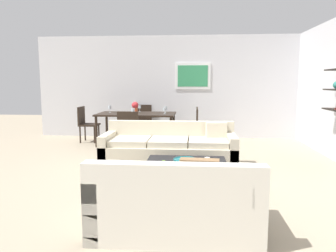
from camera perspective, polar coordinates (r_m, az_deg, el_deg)
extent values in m
plane|color=tan|center=(5.43, 0.70, -8.17)|extent=(18.00, 18.00, 0.00)
cube|color=silver|center=(8.74, 4.40, 6.80)|extent=(8.40, 0.06, 2.70)
cube|color=white|center=(8.69, 4.34, 8.72)|extent=(0.93, 0.02, 0.69)
cube|color=#338C59|center=(8.68, 4.34, 8.72)|extent=(0.79, 0.01, 0.55)
cube|color=beige|center=(5.67, 0.19, -5.28)|extent=(2.28, 0.90, 0.42)
cube|color=beige|center=(5.96, 0.48, -0.83)|extent=(2.28, 0.16, 0.36)
cube|color=beige|center=(5.83, -10.35, -4.13)|extent=(0.14, 0.90, 0.60)
cube|color=beige|center=(5.66, 11.05, -4.50)|extent=(0.14, 0.90, 0.60)
cube|color=beige|center=(5.67, -6.57, -2.65)|extent=(0.65, 0.70, 0.10)
cube|color=beige|center=(5.58, 0.15, -2.77)|extent=(0.65, 0.70, 0.10)
cube|color=beige|center=(5.56, 7.00, -2.86)|extent=(0.65, 0.70, 0.10)
cube|color=beige|center=(5.78, 8.44, -1.19)|extent=(0.37, 0.17, 0.36)
cube|color=silver|center=(3.38, 1.38, -14.43)|extent=(1.62, 0.90, 0.42)
cube|color=silver|center=(2.90, 0.95, -10.03)|extent=(1.62, 0.16, 0.36)
cube|color=silver|center=(3.39, 14.32, -12.99)|extent=(0.14, 0.90, 0.60)
cube|color=silver|center=(3.47, -11.20, -12.40)|extent=(0.14, 0.90, 0.60)
cube|color=silver|center=(3.33, 7.30, -10.09)|extent=(0.65, 0.70, 0.10)
cube|color=silver|center=(3.36, -4.35, -9.85)|extent=(0.65, 0.70, 0.10)
cube|color=#99724C|center=(3.07, 5.51, -9.08)|extent=(0.37, 0.15, 0.36)
cube|color=black|center=(4.51, 3.14, -8.98)|extent=(1.12, 1.03, 0.38)
cylinder|color=#19666B|center=(4.43, 3.00, -6.28)|extent=(0.31, 0.31, 0.07)
torus|color=#19666B|center=(4.42, 3.01, -5.83)|extent=(0.32, 0.32, 0.02)
cylinder|color=silver|center=(4.60, 6.87, -5.85)|extent=(0.07, 0.07, 0.06)
sphere|color=#669E2D|center=(4.36, -0.76, -6.47)|extent=(0.07, 0.07, 0.07)
cube|color=black|center=(7.78, -5.52, 2.10)|extent=(1.83, 1.00, 0.04)
cylinder|color=black|center=(7.60, -12.43, -1.02)|extent=(0.06, 0.06, 0.71)
cylinder|color=black|center=(7.28, 0.52, -1.22)|extent=(0.06, 0.06, 0.71)
cylinder|color=black|center=(8.44, -10.67, -0.13)|extent=(0.06, 0.06, 0.71)
cylinder|color=black|center=(8.15, 0.99, -0.27)|extent=(0.06, 0.06, 0.71)
cube|color=black|center=(8.61, -4.51, 0.64)|extent=(0.44, 0.44, 0.04)
cube|color=black|center=(8.78, -4.32, 2.32)|extent=(0.44, 0.04, 0.43)
cylinder|color=black|center=(8.50, -5.89, -1.00)|extent=(0.04, 0.04, 0.41)
cylinder|color=black|center=(8.44, -3.49, -1.04)|extent=(0.04, 0.04, 0.41)
cylinder|color=black|center=(8.85, -5.46, -0.65)|extent=(0.04, 0.04, 0.41)
cylinder|color=black|center=(8.79, -3.15, -0.68)|extent=(0.04, 0.04, 0.41)
cube|color=black|center=(7.91, 3.64, 0.02)|extent=(0.44, 0.44, 0.04)
cube|color=black|center=(7.88, 5.11, 1.70)|extent=(0.04, 0.44, 0.43)
cylinder|color=black|center=(8.12, 2.38, -1.37)|extent=(0.04, 0.04, 0.41)
cylinder|color=black|center=(7.77, 2.26, -1.78)|extent=(0.04, 0.04, 0.41)
cylinder|color=black|center=(8.12, 4.92, -1.40)|extent=(0.04, 0.04, 0.41)
cylinder|color=black|center=(7.76, 4.92, -1.81)|extent=(0.04, 0.04, 0.41)
cube|color=black|center=(7.46, 3.56, -0.43)|extent=(0.44, 0.44, 0.04)
cube|color=black|center=(7.43, 5.11, 1.34)|extent=(0.04, 0.44, 0.43)
cylinder|color=black|center=(7.68, 2.23, -1.89)|extent=(0.04, 0.04, 0.41)
cylinder|color=black|center=(7.33, 2.10, -2.36)|extent=(0.04, 0.04, 0.41)
cylinder|color=black|center=(7.68, 4.92, -1.92)|extent=(0.04, 0.04, 0.41)
cylinder|color=black|center=(7.32, 4.92, -2.39)|extent=(0.04, 0.04, 0.41)
cube|color=black|center=(8.33, -13.59, 0.22)|extent=(0.44, 0.44, 0.04)
cube|color=black|center=(8.37, -14.94, 1.82)|extent=(0.04, 0.44, 0.43)
cylinder|color=black|center=(8.14, -12.74, -1.53)|extent=(0.04, 0.04, 0.41)
cylinder|color=black|center=(8.48, -12.00, -1.15)|extent=(0.04, 0.04, 0.41)
cylinder|color=black|center=(8.26, -15.12, -1.48)|extent=(0.04, 0.04, 0.41)
cylinder|color=black|center=(8.59, -14.30, -1.10)|extent=(0.04, 0.04, 0.41)
cube|color=black|center=(7.02, -6.69, -0.99)|extent=(0.44, 0.44, 0.04)
cube|color=black|center=(6.79, -7.06, 0.72)|extent=(0.44, 0.04, 0.43)
cylinder|color=black|center=(7.19, -4.97, -2.57)|extent=(0.04, 0.04, 0.41)
cylinder|color=black|center=(7.26, -7.77, -2.51)|extent=(0.04, 0.04, 0.41)
cylinder|color=black|center=(6.85, -5.48, -3.10)|extent=(0.04, 0.04, 0.41)
cylinder|color=black|center=(6.92, -8.42, -3.03)|extent=(0.04, 0.04, 0.41)
cylinder|color=silver|center=(8.04, -10.13, 2.36)|extent=(0.06, 0.06, 0.01)
cylinder|color=silver|center=(8.04, -10.14, 2.66)|extent=(0.01, 0.01, 0.08)
cylinder|color=silver|center=(8.03, -10.15, 3.26)|extent=(0.08, 0.08, 0.09)
cylinder|color=silver|center=(7.35, -6.14, 1.94)|extent=(0.06, 0.06, 0.01)
cylinder|color=silver|center=(7.34, -6.14, 2.22)|extent=(0.01, 0.01, 0.07)
cylinder|color=silver|center=(7.34, -6.15, 2.82)|extent=(0.08, 0.08, 0.09)
cylinder|color=silver|center=(7.56, -0.62, 2.15)|extent=(0.06, 0.06, 0.01)
cylinder|color=silver|center=(7.56, -0.62, 2.40)|extent=(0.01, 0.01, 0.06)
cylinder|color=silver|center=(7.55, -0.62, 2.94)|extent=(0.07, 0.07, 0.08)
cylinder|color=silver|center=(8.20, -4.97, 2.56)|extent=(0.06, 0.06, 0.01)
cylinder|color=silver|center=(8.20, -4.97, 2.84)|extent=(0.01, 0.01, 0.08)
cylinder|color=silver|center=(8.19, -4.98, 3.37)|extent=(0.06, 0.06, 0.07)
cylinder|color=silver|center=(7.80, -0.44, 2.32)|extent=(0.06, 0.06, 0.01)
cylinder|color=silver|center=(7.80, -0.45, 2.63)|extent=(0.01, 0.01, 0.08)
cylinder|color=silver|center=(7.79, -0.45, 3.17)|extent=(0.07, 0.07, 0.07)
cylinder|color=#D85933|center=(7.78, -5.77, 2.73)|extent=(0.12, 0.12, 0.13)
sphere|color=red|center=(7.77, -5.78, 3.65)|extent=(0.16, 0.16, 0.16)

